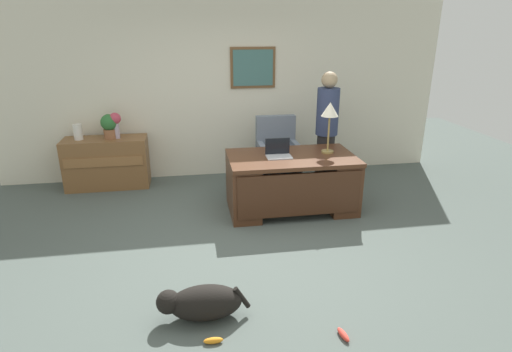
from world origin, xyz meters
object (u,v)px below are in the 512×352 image
object	(u,v)px
desk_lamp	(330,113)
vase_with_flowers	(115,122)
person_standing	(327,130)
vase_empty	(78,132)
dog_toy_plush	(343,335)
dog_toy_bone	(213,341)
desk	(292,181)
dog_lying	(201,303)
credenza	(107,163)
laptop	(278,152)
armchair	(277,155)
potted_plant	(109,125)

from	to	relation	value
desk_lamp	vase_with_flowers	bearing A→B (deg)	157.61
desk_lamp	vase_with_flowers	world-z (taller)	desk_lamp
person_standing	vase_with_flowers	size ratio (longest dim) A/B	4.55
vase_empty	dog_toy_plush	xyz separation A→B (m)	(2.72, -3.73, -0.84)
person_standing	dog_toy_bone	distance (m)	3.69
desk	vase_empty	distance (m)	3.20
person_standing	dog_toy_plush	size ratio (longest dim) A/B	10.43
dog_lying	dog_toy_bone	xyz separation A→B (m)	(0.07, -0.31, -0.13)
desk_lamp	desk	bearing A→B (deg)	-168.46
dog_lying	desk_lamp	size ratio (longest dim) A/B	1.18
credenza	dog_lying	world-z (taller)	credenza
vase_empty	vase_with_flowers	bearing A→B (deg)	0.00
credenza	laptop	world-z (taller)	laptop
credenza	desk	bearing A→B (deg)	-26.72
laptop	vase_with_flowers	bearing A→B (deg)	150.24
person_standing	laptop	bearing A→B (deg)	-142.13
dog_lying	laptop	bearing A→B (deg)	61.99
person_standing	desk_lamp	distance (m)	0.74
dog_lying	laptop	size ratio (longest dim) A/B	2.45
desk	credenza	size ratio (longest dim) A/B	1.36
armchair	laptop	bearing A→B (deg)	-101.86
desk	desk_lamp	distance (m)	1.01
desk	dog_lying	size ratio (longest dim) A/B	2.09
armchair	dog_toy_plush	world-z (taller)	armchair
desk_lamp	dog_toy_bone	world-z (taller)	desk_lamp
person_standing	dog_toy_plush	xyz separation A→B (m)	(-0.86, -3.16, -0.87)
armchair	dog_lying	world-z (taller)	armchair
dog_toy_plush	dog_toy_bone	bearing A→B (deg)	174.23
desk	vase_with_flowers	world-z (taller)	vase_with_flowers
dog_toy_bone	desk_lamp	bearing A→B (deg)	55.10
desk_lamp	dog_toy_bone	distance (m)	3.23
armchair	potted_plant	bearing A→B (deg)	171.77
credenza	person_standing	bearing A→B (deg)	-10.02
person_standing	dog_toy_bone	size ratio (longest dim) A/B	11.28
dog_toy_bone	credenza	bearing A→B (deg)	110.31
credenza	dog_lying	bearing A→B (deg)	-69.06
vase_empty	potted_plant	bearing A→B (deg)	0.00
dog_lying	person_standing	bearing A→B (deg)	54.36
vase_with_flowers	dog_toy_bone	world-z (taller)	vase_with_flowers
armchair	desk_lamp	world-z (taller)	desk_lamp
desk	vase_empty	xyz separation A→B (m)	(-2.89, 1.28, 0.47)
credenza	vase_with_flowers	world-z (taller)	vase_with_flowers
desk	armchair	size ratio (longest dim) A/B	1.57
desk_lamp	potted_plant	distance (m)	3.19
dog_toy_plush	desk	bearing A→B (deg)	85.86
person_standing	desk	bearing A→B (deg)	-134.10
laptop	potted_plant	bearing A→B (deg)	151.23
laptop	vase_empty	bearing A→B (deg)	155.39
person_standing	dog_lying	xyz separation A→B (m)	(-1.96, -2.74, -0.74)
desk	dog_lying	bearing A→B (deg)	-122.17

